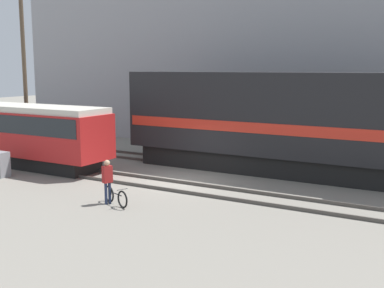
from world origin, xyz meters
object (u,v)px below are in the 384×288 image
object	(u,v)px
streetcar	(17,131)
freight_locomotive	(285,121)
bicycle	(116,197)
person	(107,177)
utility_pole_left	(24,71)
signal_box	(1,164)

from	to	relation	value
streetcar	freight_locomotive	bearing A→B (deg)	20.53
bicycle	person	bearing A→B (deg)	-178.56
utility_pole_left	signal_box	world-z (taller)	utility_pole_left
person	streetcar	bearing A→B (deg)	158.97
utility_pole_left	streetcar	bearing A→B (deg)	-50.79
streetcar	person	xyz separation A→B (m)	(9.03, -3.47, -0.80)
bicycle	signal_box	xyz separation A→B (m)	(-7.81, 1.06, 0.26)
streetcar	signal_box	world-z (taller)	streetcar
streetcar	bicycle	distance (m)	10.14
bicycle	person	size ratio (longest dim) A/B	0.91
utility_pole_left	person	bearing A→B (deg)	-28.25
freight_locomotive	signal_box	world-z (taller)	freight_locomotive
utility_pole_left	bicycle	bearing A→B (deg)	-27.43
utility_pole_left	signal_box	xyz separation A→B (m)	(3.60, -4.86, -4.37)
person	utility_pole_left	bearing A→B (deg)	151.75
freight_locomotive	signal_box	distance (m)	13.80
freight_locomotive	person	xyz separation A→B (m)	(-4.09, -8.39, -1.56)
streetcar	utility_pole_left	bearing A→B (deg)	129.21
bicycle	utility_pole_left	distance (m)	13.66
freight_locomotive	signal_box	size ratio (longest dim) A/B	13.47
signal_box	person	bearing A→B (deg)	-8.18
freight_locomotive	bicycle	distance (m)	9.44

